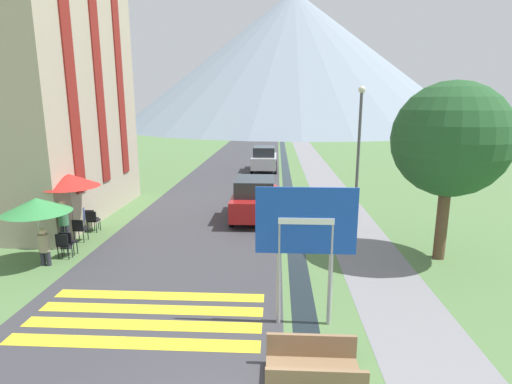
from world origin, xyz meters
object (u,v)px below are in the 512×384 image
Objects in this scene: cafe_chair_near_right at (67,241)px; streetlamp at (359,145)px; cafe_chair_middle at (79,228)px; person_seated_far at (44,245)px; cafe_chair_far_left at (92,219)px; person_seated_near at (80,216)px; cafe_chair_near_left at (64,243)px; cafe_chair_far_right at (91,218)px; road_sign at (306,233)px; footbridge at (313,372)px; cafe_umbrella_middle_red at (69,180)px; parked_car_far at (264,159)px; person_standing_terrace at (64,221)px; tree_by_path at (451,140)px; hotel_building at (37,56)px; cafe_umbrella_front_green at (37,205)px.

cafe_chair_near_right is 11.27m from streetlamp.
person_seated_far reaches higher than cafe_chair_middle.
cafe_chair_far_left is 0.71× the size of person_seated_near.
cafe_chair_near_right is 2.55m from cafe_chair_far_left.
cafe_chair_near_left and cafe_chair_far_right have the same top height.
road_sign is 10.36m from cafe_chair_far_right.
footbridge is 1.41× the size of person_seated_far.
cafe_chair_middle is at bearing 137.56° from footbridge.
person_seated_near is (-0.27, 1.04, -1.59)m from cafe_umbrella_middle_red.
person_seated_far is at bearing -108.89° from parked_car_far.
parked_car_far reaches higher than cafe_chair_far_left.
parked_car_far is 15.92m from cafe_chair_far_right.
parked_car_far is at bearing 66.19° from cafe_chair_far_right.
person_standing_terrace is at bearing 130.81° from cafe_chair_near_right.
tree_by_path is (12.10, 0.66, 3.31)m from cafe_chair_near_left.
person_standing_terrace is (-0.12, 1.44, 0.33)m from person_seated_far.
cafe_chair_far_right is (-6.37, -14.58, -0.40)m from parked_car_far.
hotel_building is at bearing 166.73° from cafe_chair_far_left.
parked_car_far is 16.22m from person_seated_near.
hotel_building reaches higher than footbridge.
streetlamp reaches higher than cafe_umbrella_front_green.
cafe_chair_far_left is 3.51m from cafe_umbrella_front_green.
cafe_chair_middle is at bearing -20.71° from cafe_umbrella_middle_red.
cafe_chair_far_right is at bearing 96.47° from cafe_chair_middle.
hotel_building is 6.21m from cafe_umbrella_middle_red.
cafe_chair_far_left is at bearing 79.05° from cafe_chair_near_left.
person_standing_terrace is at bearing 141.08° from footbridge.
road_sign is at bearing -13.18° from cafe_chair_far_left.
person_seated_near is at bearing -154.43° from cafe_chair_far_left.
tree_by_path is (6.20, -16.83, 2.92)m from parked_car_far.
cafe_chair_near_left is (-7.51, 5.54, 0.29)m from footbridge.
tree_by_path is at bearing 5.37° from cafe_umbrella_front_green.
footbridge is at bearing -38.92° from person_standing_terrace.
person_seated_near reaches higher than cafe_chair_near_left.
hotel_building is at bearing 104.63° from cafe_chair_near_left.
cafe_chair_near_left is at bearing 50.99° from cafe_umbrella_front_green.
cafe_chair_far_left is at bearing 141.22° from road_sign.
streetlamp is (13.20, -0.54, -3.55)m from hotel_building.
cafe_chair_near_right and cafe_chair_far_left have the same top height.
hotel_building is 16.30m from footbridge.
parked_car_far is 19.11m from person_seated_far.
hotel_building is 10.56× the size of person_seated_far.
hotel_building is at bearing 135.31° from footbridge.
cafe_chair_near_left and cafe_chair_far_left have the same top height.
cafe_chair_far_right reaches higher than footbridge.
cafe_chair_middle is at bearing -111.16° from parked_car_far.
person_standing_terrace is (-7.91, 6.39, 0.77)m from footbridge.
cafe_chair_far_left is at bearing 105.67° from cafe_chair_near_right.
cafe_chair_far_left is at bearing -112.75° from parked_car_far.
cafe_umbrella_front_green reaches higher than person_seated_near.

